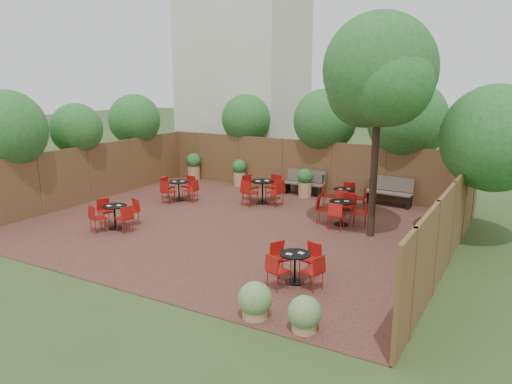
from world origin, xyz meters
The scene contains 13 objects.
ground centered at (0.00, 0.00, 0.00)m, with size 80.00×80.00×0.00m, color #354F23.
courtyard_paving centered at (0.00, 0.00, 0.01)m, with size 12.00×10.00×0.02m, color #371C16.
fence_back centered at (0.00, 5.00, 1.00)m, with size 12.00×0.08×2.00m, color brown.
fence_left centered at (-6.00, 0.00, 1.00)m, with size 0.08×10.00×2.00m, color brown.
fence_right centered at (6.00, 0.00, 1.00)m, with size 0.08×10.00×2.00m, color brown.
neighbour_building centered at (-4.50, 8.00, 4.00)m, with size 5.00×4.00×8.00m, color silver.
overhang_foliage centered at (0.00, 2.98, 2.74)m, with size 15.90×10.93×2.80m.
courtyard_tree centered at (3.77, 1.09, 4.34)m, with size 3.02×2.97×5.99m.
park_bench_left centered at (0.18, 4.63, 0.49)m, with size 1.51×0.54×0.92m.
park_bench_right centered at (3.32, 4.63, 0.52)m, with size 1.61×0.60×0.98m.
bistro_tables centered at (0.18, 0.99, 0.44)m, with size 8.09×7.65×0.92m.
planters centered at (-0.52, 3.66, 0.61)m, with size 11.27×4.27×1.14m.
low_shrubs centered at (4.30, -3.62, 0.33)m, with size 2.93×4.52×0.69m.
Camera 1 is at (7.57, -11.97, 4.43)m, focal length 34.92 mm.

